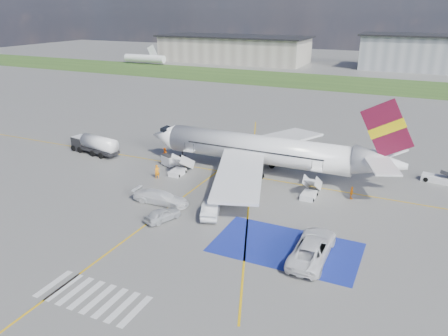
{
  "coord_description": "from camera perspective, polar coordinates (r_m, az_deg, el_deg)",
  "views": [
    {
      "loc": [
        20.23,
        -40.02,
        22.03
      ],
      "look_at": [
        -0.81,
        4.94,
        3.5
      ],
      "focal_mm": 35.0,
      "sensor_mm": 36.0,
      "label": 1
    }
  ],
  "objects": [
    {
      "name": "airliner",
      "position": [
        60.13,
        5.67,
        2.31
      ],
      "size": [
        36.81,
        32.95,
        11.92
      ],
      "color": "white",
      "rests_on": "ground"
    },
    {
      "name": "grass_strip",
      "position": [
        138.29,
        16.62,
        10.47
      ],
      "size": [
        400.0,
        30.0,
        0.01
      ],
      "primitive_type": "cube",
      "color": "#2D4C1E",
      "rests_on": "ground"
    },
    {
      "name": "taxiway_line_main",
      "position": [
        60.0,
        3.56,
        -1.11
      ],
      "size": [
        120.0,
        0.2,
        0.01
      ],
      "primitive_type": "cube",
      "color": "gold",
      "rests_on": "ground"
    },
    {
      "name": "fuel_tanker",
      "position": [
        71.61,
        -16.49,
        2.76
      ],
      "size": [
        9.18,
        3.9,
        3.04
      ],
      "rotation": [
        0.0,
        0.0,
        -0.17
      ],
      "color": "black",
      "rests_on": "ground"
    },
    {
      "name": "terminal_centre",
      "position": [
        175.75,
        25.63,
        13.31
      ],
      "size": [
        48.0,
        18.0,
        12.0
      ],
      "primitive_type": "cube",
      "color": "gray",
      "rests_on": "ground"
    },
    {
      "name": "airstairs_fwd",
      "position": [
        60.96,
        -5.91,
        -0.21
      ],
      "size": [
        1.9,
        5.2,
        3.6
      ],
      "color": "white",
      "rests_on": "ground"
    },
    {
      "name": "airstairs_aft",
      "position": [
        54.39,
        11.13,
        -3.12
      ],
      "size": [
        1.9,
        5.2,
        3.6
      ],
      "color": "white",
      "rests_on": "ground"
    },
    {
      "name": "van_white_b",
      "position": [
        52.02,
        -8.27,
        -3.57
      ],
      "size": [
        5.31,
        2.31,
        2.05
      ],
      "primitive_type": "imported",
      "rotation": [
        0.0,
        0.0,
        1.61
      ],
      "color": "white",
      "rests_on": "ground"
    },
    {
      "name": "van_white_a",
      "position": [
        41.82,
        11.51,
        -9.78
      ],
      "size": [
        3.11,
        6.68,
        2.5
      ],
      "primitive_type": "imported",
      "rotation": [
        0.0,
        0.0,
        3.15
      ],
      "color": "white",
      "rests_on": "ground"
    },
    {
      "name": "car_silver_b",
      "position": [
        48.77,
        -1.72,
        -5.27
      ],
      "size": [
        3.53,
        5.51,
        1.71
      ],
      "primitive_type": "imported",
      "rotation": [
        0.0,
        0.0,
        3.5
      ],
      "color": "#B6B9BE",
      "rests_on": "ground"
    },
    {
      "name": "staging_box",
      "position": [
        43.44,
        8.07,
        -10.22
      ],
      "size": [
        14.0,
        8.0,
        0.01
      ],
      "primitive_type": "cube",
      "color": "navy",
      "rests_on": "ground"
    },
    {
      "name": "crew_aft",
      "position": [
        54.93,
        16.32,
        -3.14
      ],
      "size": [
        0.39,
        0.94,
        1.6
      ],
      "primitive_type": "imported",
      "rotation": [
        0.0,
        0.0,
        1.57
      ],
      "color": "orange",
      "rests_on": "ground"
    },
    {
      "name": "crew_fwd",
      "position": [
        59.57,
        -8.72,
        -0.48
      ],
      "size": [
        0.81,
        0.84,
        1.94
      ],
      "primitive_type": "imported",
      "rotation": [
        0.0,
        0.0,
        0.86
      ],
      "color": "orange",
      "rests_on": "ground"
    },
    {
      "name": "crosswalk",
      "position": [
        38.15,
        -16.82,
        -15.81
      ],
      "size": [
        9.0,
        4.0,
        0.01
      ],
      "color": "silver",
      "rests_on": "ground"
    },
    {
      "name": "gpu_cart",
      "position": [
        64.11,
        -7.28,
        0.91
      ],
      "size": [
        2.32,
        1.93,
        1.67
      ],
      "rotation": [
        0.0,
        0.0,
        -0.4
      ],
      "color": "white",
      "rests_on": "ground"
    },
    {
      "name": "crew_nose",
      "position": [
        66.64,
        -7.75,
        1.84
      ],
      "size": [
        1.11,
        1.17,
        1.91
      ],
      "primitive_type": "imported",
      "rotation": [
        0.0,
        0.0,
        -1.0
      ],
      "color": "#E65C0C",
      "rests_on": "ground"
    },
    {
      "name": "ground",
      "position": [
        49.96,
        -1.57,
        -5.7
      ],
      "size": [
        400.0,
        400.0,
        0.0
      ],
      "primitive_type": "plane",
      "color": "#60605E",
      "rests_on": "ground"
    },
    {
      "name": "taxiway_line_diag",
      "position": [
        60.0,
        3.56,
        -1.11
      ],
      "size": [
        20.71,
        56.45,
        0.01
      ],
      "primitive_type": "cube",
      "rotation": [
        0.0,
        0.0,
        0.35
      ],
      "color": "gold",
      "rests_on": "ground"
    },
    {
      "name": "car_silver_a",
      "position": [
        48.13,
        -8.02,
        -6.02
      ],
      "size": [
        3.07,
        4.59,
        1.45
      ],
      "primitive_type": "imported",
      "rotation": [
        0.0,
        0.0,
        2.79
      ],
      "color": "#B5B7BC",
      "rests_on": "ground"
    },
    {
      "name": "belt_loader",
      "position": [
        64.5,
        26.62,
        -1.4
      ],
      "size": [
        5.48,
        2.5,
        1.6
      ],
      "rotation": [
        0.0,
        0.0,
        -0.12
      ],
      "color": "white",
      "rests_on": "ground"
    },
    {
      "name": "terminal_west",
      "position": [
        186.7,
        1.25,
        15.23
      ],
      "size": [
        60.0,
        22.0,
        10.0
      ],
      "primitive_type": "cube",
      "color": "gray",
      "rests_on": "ground"
    },
    {
      "name": "taxiway_line_cross",
      "position": [
        44.97,
        -13.19,
        -9.45
      ],
      "size": [
        0.2,
        60.0,
        0.01
      ],
      "primitive_type": "cube",
      "color": "gold",
      "rests_on": "ground"
    }
  ]
}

